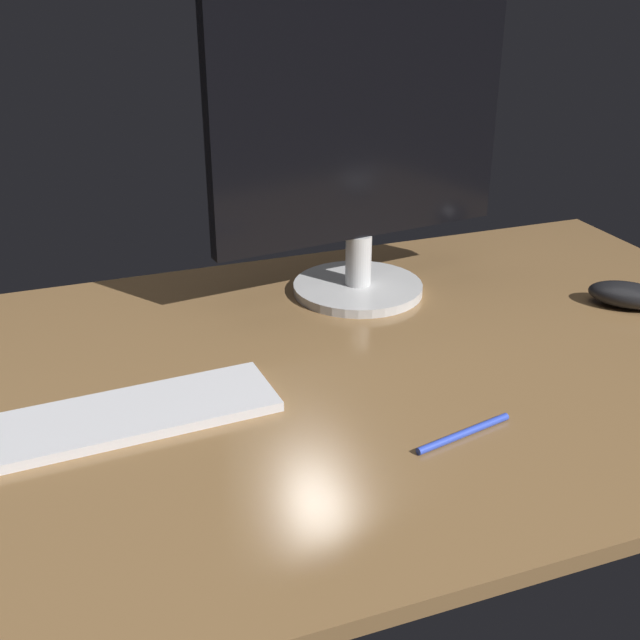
% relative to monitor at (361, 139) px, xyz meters
% --- Properties ---
extents(desk, '(1.40, 0.84, 0.02)m').
position_rel_monitor_xyz_m(desk, '(-0.13, -0.23, -0.26)').
color(desk, olive).
rests_on(desk, ground).
extents(monitor, '(0.49, 0.21, 0.48)m').
position_rel_monitor_xyz_m(monitor, '(0.00, 0.00, 0.00)').
color(monitor, silver).
rests_on(monitor, desk).
extents(keyboard, '(0.42, 0.14, 0.01)m').
position_rel_monitor_xyz_m(keyboard, '(-0.44, -0.26, -0.24)').
color(keyboard, white).
rests_on(keyboard, desk).
extents(computer_mouse, '(0.13, 0.13, 0.04)m').
position_rel_monitor_xyz_m(computer_mouse, '(0.37, -0.20, -0.23)').
color(computer_mouse, black).
rests_on(computer_mouse, desk).
extents(pen, '(0.13, 0.04, 0.01)m').
position_rel_monitor_xyz_m(pen, '(-0.05, -0.43, -0.25)').
color(pen, blue).
rests_on(pen, desk).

